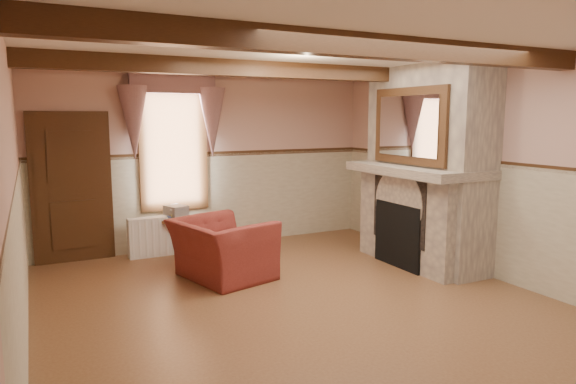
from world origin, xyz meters
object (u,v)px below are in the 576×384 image
armchair (222,249)px  side_table (178,236)px  mantel_clock (384,155)px  bowl (407,161)px  oil_lamp (401,154)px  radiator (152,237)px

armchair → side_table: 1.51m
mantel_clock → side_table: bearing=155.3°
armchair → mantel_clock: mantel_clock is taller
bowl → oil_lamp: 0.16m
radiator → oil_lamp: 3.92m
armchair → bowl: 2.93m
bowl → oil_lamp: size_ratio=1.37×
bowl → mantel_clock: bearing=90.0°
bowl → armchair: bearing=172.1°
side_table → bowl: size_ratio=1.43×
bowl → oil_lamp: (0.00, 0.14, 0.09)m
armchair → radiator: armchair is taller
oil_lamp → radiator: bearing=152.2°
side_table → mantel_clock: (2.89, -1.33, 1.25)m
armchair → side_table: armchair is taller
mantel_clock → bowl: bearing=-90.0°
armchair → bowl: bowl is taller
side_table → bowl: bowl is taller
side_table → oil_lamp: bearing=-30.9°
side_table → radiator: radiator is taller
side_table → armchair: bearing=-82.5°
side_table → bowl: 3.64m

